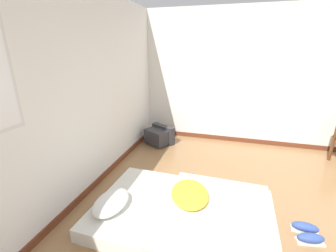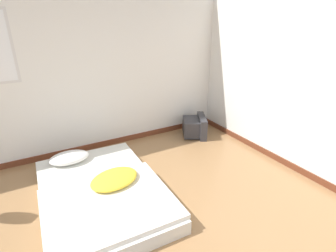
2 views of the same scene
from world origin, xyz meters
The scene contains 3 objects.
wall_back centered at (-0.01, 2.99, 1.29)m, with size 7.53×0.08×2.60m.
mattress_bed centered at (0.00, 1.61, 0.11)m, with size 1.36×1.99×0.31m.
crt_tv centered at (2.00, 2.55, 0.17)m, with size 0.58×0.62×0.36m.
Camera 2 is at (-0.56, -0.99, 2.02)m, focal length 28.00 mm.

